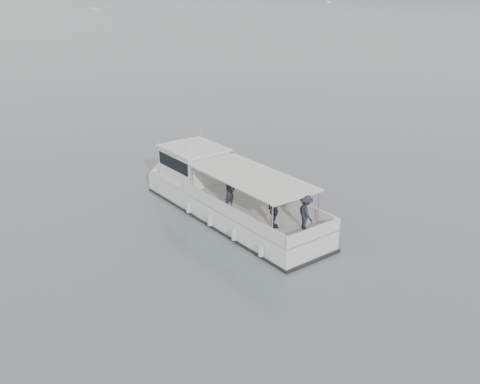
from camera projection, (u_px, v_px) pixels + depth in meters
The scene contains 2 objects.
ground at pixel (155, 198), 31.45m from camera, with size 1400.00×1400.00×0.00m, color slate.
tour_boat at pixel (219, 194), 29.48m from camera, with size 14.00×6.94×5.92m.
Camera 1 is at (21.01, -20.69, 12.04)m, focal length 40.00 mm.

